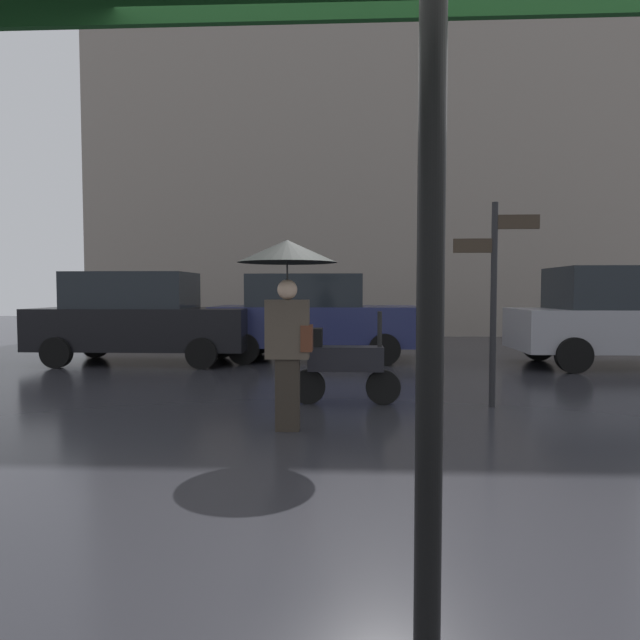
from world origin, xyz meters
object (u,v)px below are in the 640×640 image
(parked_car_distant, at_px, (626,317))
(street_signpost, at_px, (494,283))
(parked_car_right, at_px, (141,318))
(parked_scooter, at_px, (342,362))
(parked_car_left, at_px, (313,316))
(pedestrian_with_umbrella, at_px, (288,279))

(parked_car_distant, distance_m, street_signpost, 5.42)
(parked_car_right, xyz_separation_m, street_signpost, (6.18, -4.10, 0.66))
(parked_scooter, distance_m, parked_car_left, 4.85)
(parked_car_left, relative_size, street_signpost, 1.68)
(pedestrian_with_umbrella, relative_size, parked_car_distant, 0.46)
(parked_car_right, height_order, street_signpost, street_signpost)
(parked_car_left, height_order, parked_car_distant, parked_car_distant)
(parked_scooter, xyz_separation_m, parked_car_right, (-4.22, 4.02, 0.39))
(parked_car_left, bearing_deg, parked_car_distant, 175.30)
(parked_car_distant, height_order, street_signpost, street_signpost)
(parked_car_distant, bearing_deg, street_signpost, -144.84)
(parked_car_right, bearing_deg, parked_scooter, 123.32)
(parked_scooter, bearing_deg, street_signpost, 18.55)
(parked_car_left, xyz_separation_m, parked_car_right, (-3.56, -0.77, -0.00))
(parked_car_right, bearing_deg, pedestrian_with_umbrella, 110.86)
(parked_car_right, bearing_deg, parked_car_left, 179.12)
(parked_car_left, bearing_deg, street_signpost, 121.68)
(parked_car_left, xyz_separation_m, street_signpost, (2.62, -4.87, 0.66))
(street_signpost, bearing_deg, parked_car_distant, 47.67)
(pedestrian_with_umbrella, relative_size, street_signpost, 0.78)
(pedestrian_with_umbrella, bearing_deg, parked_car_left, 66.34)
(pedestrian_with_umbrella, bearing_deg, street_signpost, 3.08)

